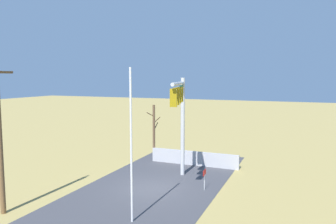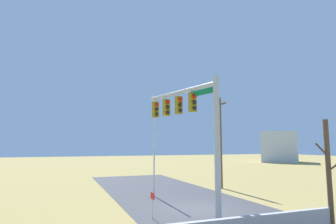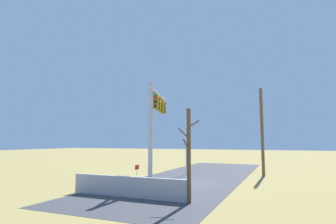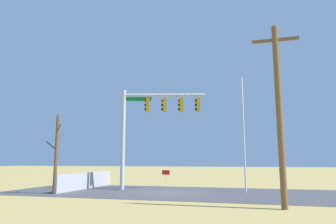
{
  "view_description": "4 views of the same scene",
  "coord_description": "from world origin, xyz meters",
  "views": [
    {
      "loc": [
        -17.44,
        -8.36,
        6.73
      ],
      "look_at": [
        0.73,
        -0.83,
        4.66
      ],
      "focal_mm": 34.81,
      "sensor_mm": 36.0,
      "label": 1
    },
    {
      "loc": [
        14.41,
        -7.4,
        3.52
      ],
      "look_at": [
        1.2,
        -2.34,
        5.22
      ],
      "focal_mm": 29.87,
      "sensor_mm": 36.0,
      "label": 2
    },
    {
      "loc": [
        18.93,
        6.95,
        2.95
      ],
      "look_at": [
        0.01,
        -1.04,
        5.15
      ],
      "focal_mm": 29.31,
      "sensor_mm": 36.0,
      "label": 3
    },
    {
      "loc": [
        -4.98,
        18.44,
        1.9
      ],
      "look_at": [
        0.51,
        -1.82,
        5.24
      ],
      "focal_mm": 32.76,
      "sensor_mm": 36.0,
      "label": 4
    }
  ],
  "objects": [
    {
      "name": "bare_tree",
      "position": [
        6.12,
        2.64,
        2.34
      ],
      "size": [
        1.27,
        1.02,
        4.57
      ],
      "color": "brown",
      "rests_on": "ground_plane"
    },
    {
      "name": "flagpole",
      "position": [
        -4.56,
        -1.19,
        3.6
      ],
      "size": [
        0.1,
        0.1,
        7.2
      ],
      "primitive_type": "cylinder",
      "color": "silver",
      "rests_on": "ground_plane"
    },
    {
      "name": "signal_mast",
      "position": [
        1.67,
        -1.26,
        4.82
      ],
      "size": [
        5.58,
        1.63,
        6.74
      ],
      "color": "#B2B5BA",
      "rests_on": "ground_plane"
    },
    {
      "name": "ground_plane",
      "position": [
        0.0,
        0.0,
        0.0
      ],
      "size": [
        160.0,
        160.0,
        0.0
      ],
      "primitive_type": "plane",
      "color": "#9E894C"
    },
    {
      "name": "distant_building",
      "position": [
        -33.44,
        36.7,
        3.23
      ],
      "size": [
        10.43,
        10.51,
        6.46
      ],
      "primitive_type": "cube",
      "rotation": [
        0.0,
        0.0,
        2.31
      ],
      "color": "silver",
      "rests_on": "ground_plane"
    },
    {
      "name": "open_sign",
      "position": [
        1.02,
        -3.09,
        0.91
      ],
      "size": [
        0.56,
        0.04,
        1.22
      ],
      "color": "silver",
      "rests_on": "ground_plane"
    },
    {
      "name": "road_surface",
      "position": [
        -4.0,
        0.0,
        0.01
      ],
      "size": [
        28.0,
        8.0,
        0.01
      ],
      "primitive_type": "cube",
      "color": "#3D3D42",
      "rests_on": "ground_plane"
    },
    {
      "name": "utility_pole",
      "position": [
        -6.15,
        5.21,
        3.96
      ],
      "size": [
        1.9,
        0.26,
        7.6
      ],
      "color": "brown",
      "rests_on": "ground_plane"
    }
  ]
}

